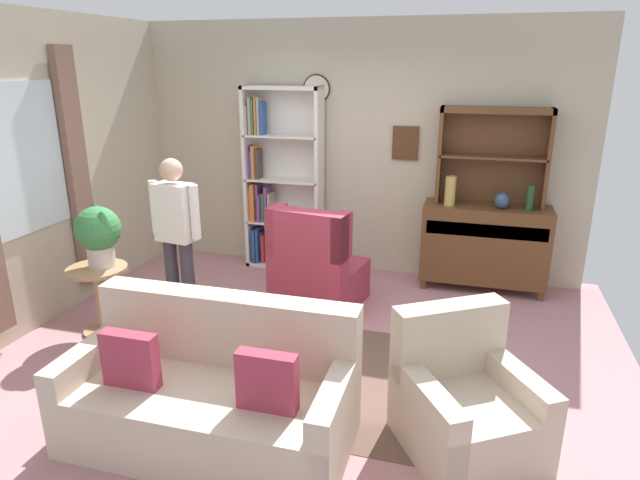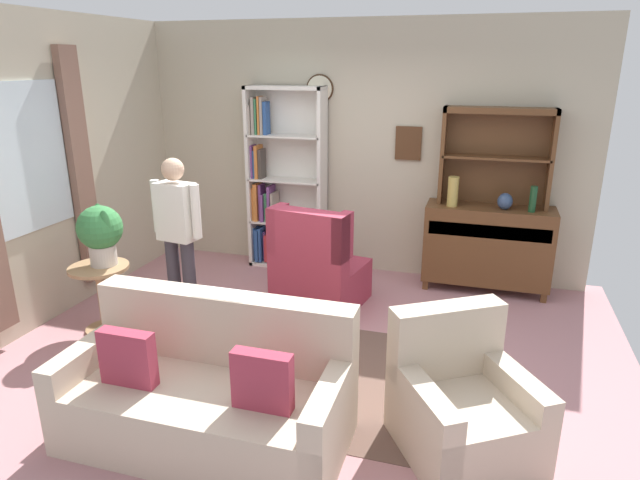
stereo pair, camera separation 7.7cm
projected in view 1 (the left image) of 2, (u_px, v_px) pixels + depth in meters
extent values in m
cube|color=#B27A7F|center=(302.00, 353.00, 4.65)|extent=(5.40, 4.60, 0.02)
cube|color=#BCB299|center=(358.00, 150.00, 6.16)|extent=(5.00, 0.06, 2.80)
cylinder|color=beige|center=(317.00, 89.00, 6.04)|extent=(0.28, 0.03, 0.28)
torus|color=#382314|center=(317.00, 89.00, 6.04)|extent=(0.31, 0.02, 0.31)
cube|color=#4C2D19|center=(405.00, 143.00, 5.95)|extent=(0.28, 0.03, 0.36)
cube|color=#BCB299|center=(30.00, 174.00, 4.87)|extent=(0.06, 4.20, 2.80)
cube|color=silver|center=(23.00, 159.00, 4.73)|extent=(0.02, 0.90, 1.30)
cube|color=#7F5B4C|center=(77.00, 170.00, 5.31)|extent=(0.08, 0.24, 2.30)
cube|color=brown|center=(315.00, 374.00, 4.32)|extent=(2.88, 1.67, 0.01)
cube|color=silver|center=(249.00, 178.00, 6.42)|extent=(0.04, 0.30, 2.10)
cube|color=silver|center=(320.00, 182.00, 6.19)|extent=(0.04, 0.30, 2.10)
cube|color=silver|center=(282.00, 88.00, 5.98)|extent=(0.90, 0.30, 0.04)
cube|color=silver|center=(285.00, 264.00, 6.62)|extent=(0.90, 0.30, 0.04)
cube|color=silver|center=(288.00, 178.00, 6.44)|extent=(0.90, 0.01, 2.10)
cube|color=silver|center=(285.00, 222.00, 6.46)|extent=(0.86, 0.30, 0.02)
cube|color=#284C8C|center=(254.00, 243.00, 6.64)|extent=(0.03, 0.14, 0.40)
cube|color=#284C8C|center=(257.00, 244.00, 6.63)|extent=(0.04, 0.23, 0.39)
cube|color=#284C8C|center=(260.00, 244.00, 6.61)|extent=(0.03, 0.23, 0.41)
cube|color=#723F7F|center=(263.00, 246.00, 6.61)|extent=(0.02, 0.11, 0.36)
cube|color=#B22D33|center=(265.00, 247.00, 6.61)|extent=(0.04, 0.18, 0.33)
cube|color=#CC7233|center=(269.00, 248.00, 6.60)|extent=(0.04, 0.12, 0.32)
cube|color=#284C8C|center=(272.00, 243.00, 6.57)|extent=(0.04, 0.17, 0.44)
cube|color=silver|center=(284.00, 180.00, 6.30)|extent=(0.86, 0.30, 0.02)
cube|color=#CC7233|center=(252.00, 203.00, 6.48)|extent=(0.02, 0.16, 0.39)
cube|color=#CC7233|center=(255.00, 202.00, 6.46)|extent=(0.04, 0.22, 0.44)
cube|color=#723F7F|center=(259.00, 202.00, 6.45)|extent=(0.03, 0.15, 0.43)
cube|color=#723F7F|center=(262.00, 207.00, 6.46)|extent=(0.03, 0.22, 0.32)
cube|color=#337247|center=(265.00, 207.00, 6.45)|extent=(0.03, 0.17, 0.34)
cube|color=#723F7F|center=(268.00, 203.00, 6.42)|extent=(0.03, 0.21, 0.42)
cube|color=gray|center=(272.00, 207.00, 6.42)|extent=(0.03, 0.22, 0.35)
cube|color=silver|center=(283.00, 136.00, 6.15)|extent=(0.86, 0.30, 0.02)
cube|color=#723F7F|center=(250.00, 162.00, 6.33)|extent=(0.02, 0.15, 0.38)
cube|color=#284C8C|center=(253.00, 164.00, 6.33)|extent=(0.02, 0.15, 0.32)
cube|color=#CC7233|center=(255.00, 162.00, 6.31)|extent=(0.04, 0.19, 0.38)
cube|color=#3F3833|center=(259.00, 164.00, 6.31)|extent=(0.04, 0.16, 0.34)
cube|color=gray|center=(249.00, 120.00, 6.18)|extent=(0.02, 0.18, 0.32)
cube|color=gray|center=(251.00, 116.00, 6.16)|extent=(0.03, 0.16, 0.41)
cube|color=#337247|center=(254.00, 117.00, 6.15)|extent=(0.02, 0.15, 0.39)
cube|color=#CC7233|center=(257.00, 116.00, 6.14)|extent=(0.02, 0.15, 0.42)
cube|color=gray|center=(260.00, 116.00, 6.13)|extent=(0.03, 0.15, 0.42)
cube|color=#284C8C|center=(263.00, 118.00, 6.13)|extent=(0.04, 0.13, 0.36)
cube|color=brown|center=(484.00, 243.00, 5.82)|extent=(1.30, 0.45, 0.82)
cube|color=brown|center=(423.00, 284.00, 5.96)|extent=(0.06, 0.06, 0.10)
cube|color=brown|center=(540.00, 296.00, 5.64)|extent=(0.06, 0.06, 0.10)
cube|color=brown|center=(426.00, 272.00, 6.28)|extent=(0.06, 0.06, 0.10)
cube|color=brown|center=(537.00, 283.00, 5.96)|extent=(0.06, 0.06, 0.10)
cube|color=#492C18|center=(486.00, 231.00, 5.55)|extent=(1.20, 0.01, 0.14)
cube|color=brown|center=(440.00, 155.00, 5.75)|extent=(0.04, 0.26, 1.00)
cube|color=brown|center=(548.00, 159.00, 5.47)|extent=(0.04, 0.26, 1.00)
cube|color=brown|center=(497.00, 110.00, 5.46)|extent=(1.10, 0.26, 0.06)
cube|color=brown|center=(492.00, 157.00, 5.61)|extent=(1.06, 0.26, 0.02)
cube|color=brown|center=(492.00, 155.00, 5.72)|extent=(1.10, 0.01, 1.00)
cylinder|color=tan|center=(450.00, 191.00, 5.67)|extent=(0.11, 0.11, 0.31)
ellipsoid|color=#33476B|center=(502.00, 200.00, 5.57)|extent=(0.15, 0.15, 0.17)
cylinder|color=#194223|center=(530.00, 198.00, 5.47)|extent=(0.07, 0.07, 0.26)
cube|color=beige|center=(210.00, 414.00, 3.49)|extent=(1.80, 0.86, 0.42)
cube|color=beige|center=(227.00, 328.00, 3.65)|extent=(1.80, 0.21, 0.48)
cube|color=beige|center=(96.00, 382.00, 3.67)|extent=(0.14, 0.85, 0.60)
cube|color=beige|center=(336.00, 424.00, 3.25)|extent=(0.14, 0.85, 0.60)
cube|color=#A33347|center=(130.00, 360.00, 3.37)|extent=(0.36, 0.10, 0.36)
cube|color=#A33347|center=(267.00, 381.00, 3.15)|extent=(0.36, 0.10, 0.36)
cube|color=white|center=(225.00, 295.00, 3.57)|extent=(0.36, 0.18, 0.00)
cube|color=beige|center=(468.00, 423.00, 3.42)|extent=(1.05, 1.06, 0.40)
cube|color=beige|center=(449.00, 338.00, 3.55)|extent=(0.73, 0.56, 0.48)
cube|color=beige|center=(424.00, 422.00, 3.31)|extent=(0.54, 0.73, 0.55)
cube|color=beige|center=(511.00, 405.00, 3.48)|extent=(0.54, 0.73, 0.55)
cube|color=#A33347|center=(320.00, 284.00, 5.53)|extent=(0.90, 0.92, 0.42)
cube|color=#A33347|center=(306.00, 243.00, 5.11)|extent=(0.80, 0.33, 0.63)
cube|color=#A33347|center=(342.00, 237.00, 4.97)|extent=(0.14, 0.29, 0.44)
cube|color=#A33347|center=(277.00, 228.00, 5.25)|extent=(0.14, 0.29, 0.44)
cylinder|color=#A87F56|center=(97.00, 269.00, 4.81)|extent=(0.52, 0.52, 0.03)
cylinder|color=#A87F56|center=(101.00, 302.00, 4.91)|extent=(0.08, 0.08, 0.60)
cylinder|color=#A87F56|center=(105.00, 330.00, 4.99)|extent=(0.36, 0.36, 0.03)
cylinder|color=beige|center=(101.00, 256.00, 4.82)|extent=(0.23, 0.23, 0.18)
sphere|color=#387F42|center=(98.00, 229.00, 4.74)|extent=(0.39, 0.39, 0.39)
ellipsoid|color=#387F42|center=(104.00, 227.00, 4.63)|extent=(0.11, 0.07, 0.28)
ellipsoid|color=#387F42|center=(97.00, 220.00, 4.84)|extent=(0.11, 0.07, 0.28)
cylinder|color=beige|center=(120.00, 347.00, 4.62)|extent=(0.13, 0.13, 0.10)
sphere|color=#235B2D|center=(119.00, 332.00, 4.58)|extent=(0.22, 0.22, 0.22)
ellipsoid|color=#235B2D|center=(113.00, 334.00, 4.50)|extent=(0.06, 0.04, 0.16)
ellipsoid|color=#235B2D|center=(108.00, 331.00, 4.54)|extent=(0.06, 0.04, 0.16)
ellipsoid|color=#235B2D|center=(122.00, 325.00, 4.64)|extent=(0.06, 0.04, 0.16)
cylinder|color=#38333D|center=(173.00, 281.00, 5.09)|extent=(0.14, 0.14, 0.82)
cylinder|color=#38333D|center=(189.00, 284.00, 5.02)|extent=(0.14, 0.14, 0.82)
cube|color=silver|center=(175.00, 212.00, 4.85)|extent=(0.37, 0.25, 0.52)
sphere|color=tan|center=(171.00, 170.00, 4.73)|extent=(0.23, 0.23, 0.20)
cylinder|color=silver|center=(155.00, 207.00, 4.93)|extent=(0.09, 0.09, 0.48)
cylinder|color=silver|center=(195.00, 212.00, 4.75)|extent=(0.09, 0.09, 0.48)
cube|color=brown|center=(262.00, 330.00, 4.17)|extent=(0.80, 0.50, 0.03)
cube|color=brown|center=(206.00, 361.00, 4.13)|extent=(0.05, 0.05, 0.39)
cube|color=brown|center=(299.00, 376.00, 3.94)|extent=(0.05, 0.05, 0.39)
cube|color=brown|center=(231.00, 335.00, 4.54)|extent=(0.05, 0.05, 0.39)
cube|color=brown|center=(316.00, 347.00, 4.34)|extent=(0.05, 0.05, 0.39)
cube|color=#337247|center=(246.00, 329.00, 4.12)|extent=(0.18, 0.11, 0.03)
cube|color=#723F7F|center=(246.00, 325.00, 4.12)|extent=(0.18, 0.12, 0.03)
cube|color=#B22D33|center=(245.00, 321.00, 4.12)|extent=(0.21, 0.13, 0.02)
cube|color=#3F3833|center=(244.00, 319.00, 4.11)|extent=(0.21, 0.14, 0.02)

